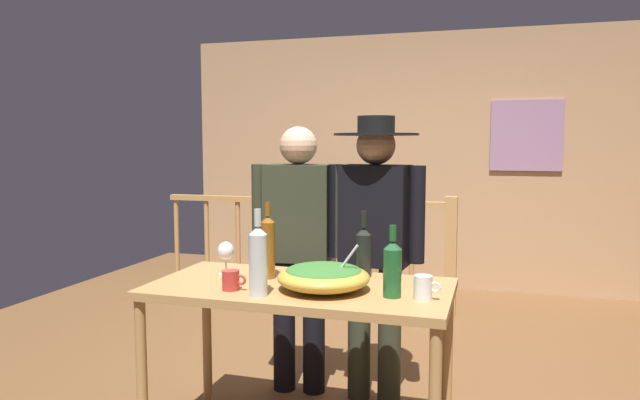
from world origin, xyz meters
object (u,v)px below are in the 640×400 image
Objects in this scene: wine_bottle_green at (392,268)px; mug_red at (231,280)px; wine_bottle_dark at (363,250)px; person_standing_right at (375,234)px; person_standing_left at (299,239)px; wine_bottle_amber at (268,246)px; wine_bottle_clear at (258,260)px; serving_table at (300,302)px; wine_glass at (226,252)px; flat_screen_tv at (319,217)px; framed_picture at (527,135)px; salad_bowl at (324,276)px; stair_railing at (344,241)px; tv_console at (320,265)px; mug_white at (423,288)px.

wine_bottle_green is 2.73× the size of mug_red.
wine_bottle_dark is 0.20× the size of person_standing_right.
wine_bottle_green is at bearing 127.26° from person_standing_left.
wine_bottle_clear is at bearing -75.33° from wine_bottle_amber.
person_standing_right reaches higher than wine_bottle_dark.
serving_table is 0.47m from wine_glass.
wine_bottle_green is 0.99m from person_standing_left.
wine_glass is 0.69m from wine_bottle_dark.
wine_bottle_amber reaches higher than flat_screen_tv.
wine_bottle_clear is (-1.24, -3.63, -0.57)m from framed_picture.
framed_picture is 3.66m from salad_bowl.
stair_railing is 8.55× the size of wine_bottle_green.
tv_console is 2.15× the size of salad_bowl.
flat_screen_tv is at bearing -90.00° from tv_console.
flat_screen_tv is 3.31m from mug_red.
person_standing_left is at bearing 117.09° from salad_bowl.
wine_glass is (-0.42, 0.08, 0.20)m from serving_table.
wine_bottle_dark is at bearing 14.80° from wine_glass.
mug_white is (-0.55, -3.49, -0.68)m from framed_picture.
wine_bottle_green is (0.87, -0.17, 0.01)m from wine_glass.
mug_red is (-1.40, -3.58, -0.69)m from framed_picture.
flat_screen_tv is 3.07m from wine_bottle_amber.
wine_glass is at bearing 46.31° from person_standing_right.
person_standing_left is at bearing 97.53° from wine_bottle_clear.
mug_red is 0.07× the size of person_standing_right.
wine_bottle_amber reaches higher than wine_bottle_dark.
tv_console is 0.58× the size of person_standing_left.
wine_bottle_amber is 0.80m from mug_white.
person_standing_left reaches higher than flat_screen_tv.
wine_bottle_green is (0.45, -0.09, 0.21)m from serving_table.
framed_picture is at bearing 74.18° from wine_bottle_dark.
tv_console is at bearing 102.30° from wine_bottle_clear.
wine_bottle_clear is (-0.11, -0.24, 0.24)m from serving_table.
person_standing_left is at bearing -75.86° from flat_screen_tv.
person_standing_left is 0.97× the size of person_standing_right.
person_standing_left is at bearing -84.19° from stair_railing.
wine_bottle_green is (1.29, -3.16, 0.21)m from flat_screen_tv.
person_standing_left reaches higher than wine_bottle_amber.
framed_picture is 3.60m from mug_white.
framed_picture reaches higher than salad_bowl.
mug_white is 0.07× the size of person_standing_right.
wine_bottle_clear is 0.24× the size of person_standing_left.
wine_bottle_clear is at bearing -46.01° from wine_glass.
wine_bottle_amber is (0.23, 0.00, 0.04)m from wine_glass.
flat_screen_tv is at bearing -170.73° from framed_picture.
mug_white is at bearing -1.94° from wine_bottle_green.
person_standing_left reaches higher than serving_table.
wine_bottle_clear reaches higher than tv_console.
stair_railing reaches higher than serving_table.
salad_bowl is at bearing -72.79° from flat_screen_tv.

